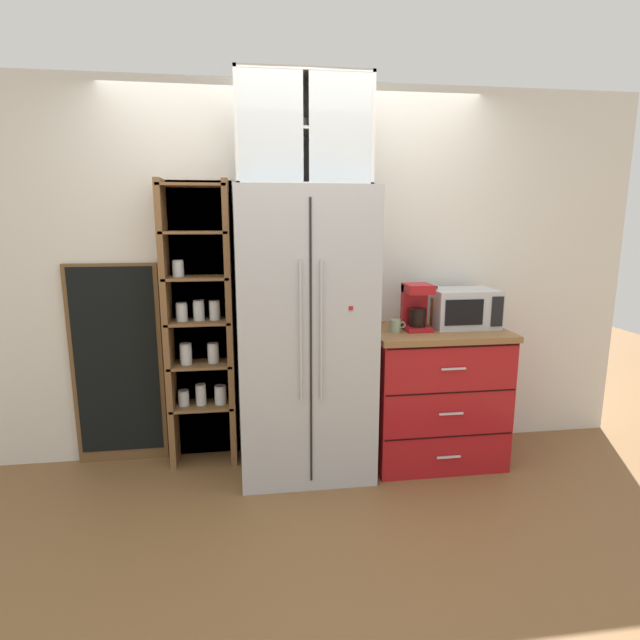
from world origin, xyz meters
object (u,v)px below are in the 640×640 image
at_px(coffee_maker, 416,307).
at_px(bottle_amber, 435,309).
at_px(refrigerator, 305,334).
at_px(chalkboard_menu, 117,364).
at_px(mug_sage, 395,326).
at_px(microwave, 463,308).

distance_m(coffee_maker, bottle_amber, 0.16).
relative_size(refrigerator, chalkboard_menu, 1.35).
xyz_separation_m(mug_sage, chalkboard_menu, (-1.85, 0.32, -0.28)).
height_order(refrigerator, mug_sage, refrigerator).
bearing_deg(microwave, chalkboard_menu, 174.55).
height_order(mug_sage, bottle_amber, bottle_amber).
bearing_deg(chalkboard_menu, refrigerator, -13.16).
bearing_deg(chalkboard_menu, microwave, -5.45).
distance_m(microwave, chalkboard_menu, 2.39).
bearing_deg(microwave, bottle_amber, 178.34).
xyz_separation_m(refrigerator, bottle_amber, (0.90, 0.07, 0.13)).
distance_m(microwave, mug_sage, 0.52).
relative_size(microwave, coffee_maker, 1.42).
distance_m(bottle_amber, chalkboard_menu, 2.19).
relative_size(mug_sage, chalkboard_menu, 0.08).
bearing_deg(coffee_maker, refrigerator, -178.03).
bearing_deg(refrigerator, microwave, 3.53).
bearing_deg(bottle_amber, microwave, -1.66).
height_order(refrigerator, microwave, refrigerator).
xyz_separation_m(coffee_maker, mug_sage, (-0.16, -0.06, -0.11)).
xyz_separation_m(refrigerator, microwave, (1.10, 0.07, 0.14)).
distance_m(refrigerator, chalkboard_menu, 1.30).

